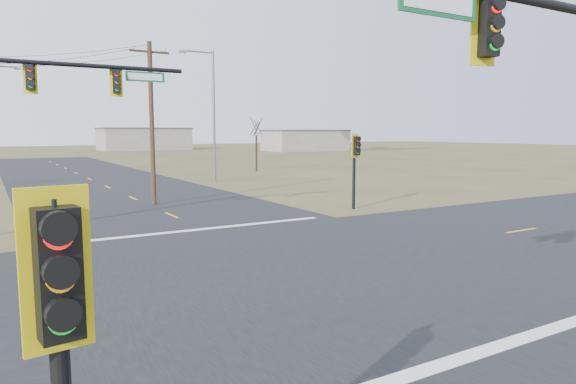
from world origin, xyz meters
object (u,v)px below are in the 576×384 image
(pedestal_signal_sw, at_px, (59,313))
(streetlight_a, at_px, (211,109))
(utility_pole_near, at_px, (152,121))
(pedestal_signal_ne, at_px, (356,154))
(mast_arm_far, at_px, (27,102))
(bare_tree_c, at_px, (256,126))

(pedestal_signal_sw, xyz_separation_m, streetlight_a, (16.65, 37.49, 3.37))
(utility_pole_near, xyz_separation_m, streetlight_a, (8.43, 11.39, 1.33))
(pedestal_signal_ne, relative_size, pedestal_signal_sw, 1.08)
(mast_arm_far, relative_size, pedestal_signal_ne, 2.26)
(streetlight_a, bearing_deg, pedestal_signal_sw, -94.52)
(bare_tree_c, bearing_deg, pedestal_signal_ne, -106.01)
(mast_arm_far, bearing_deg, streetlight_a, 69.08)
(pedestal_signal_ne, distance_m, utility_pole_near, 12.15)
(pedestal_signal_ne, bearing_deg, bare_tree_c, 69.29)
(mast_arm_far, distance_m, utility_pole_near, 9.36)
(mast_arm_far, relative_size, bare_tree_c, 1.52)
(pedestal_signal_ne, height_order, pedestal_signal_sw, pedestal_signal_ne)
(mast_arm_far, height_order, pedestal_signal_sw, mast_arm_far)
(streetlight_a, bearing_deg, mast_arm_far, -111.81)
(streetlight_a, relative_size, bare_tree_c, 1.77)
(pedestal_signal_ne, relative_size, utility_pole_near, 0.45)
(pedestal_signal_sw, xyz_separation_m, bare_tree_c, (25.44, 46.15, 2.05))
(streetlight_a, bearing_deg, bare_tree_c, 64.04)
(pedestal_signal_sw, distance_m, streetlight_a, 41.16)
(mast_arm_far, xyz_separation_m, pedestal_signal_ne, (16.26, -1.44, -2.48))
(mast_arm_far, distance_m, bare_tree_c, 35.71)
(utility_pole_near, xyz_separation_m, bare_tree_c, (17.22, 20.06, 0.01))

